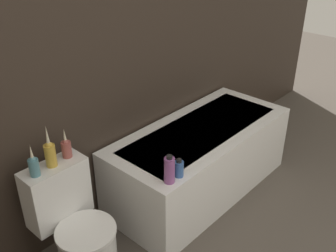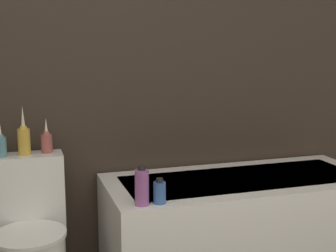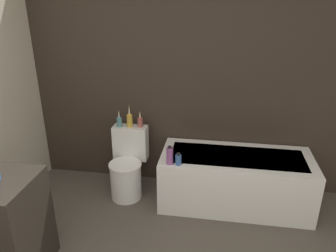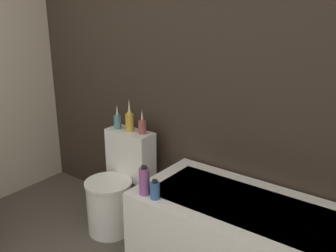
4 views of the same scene
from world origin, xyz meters
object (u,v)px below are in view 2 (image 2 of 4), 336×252
(shampoo_bottle_short, at_px, (160,192))
(shampoo_bottle_tall, at_px, (142,187))
(bathtub, at_px, (242,224))
(vase_gold, at_px, (1,144))
(vase_bronze, at_px, (47,141))
(vase_silver, at_px, (24,138))
(toilet, at_px, (30,243))

(shampoo_bottle_short, bearing_deg, shampoo_bottle_tall, 178.18)
(bathtub, distance_m, vase_gold, 1.43)
(vase_bronze, bearing_deg, bathtub, -10.09)
(bathtub, xyz_separation_m, vase_gold, (-1.32, 0.17, 0.54))
(vase_silver, xyz_separation_m, shampoo_bottle_tall, (0.53, -0.45, -0.18))
(toilet, bearing_deg, shampoo_bottle_short, -24.69)
(shampoo_bottle_tall, height_order, shampoo_bottle_short, shampoo_bottle_tall)
(vase_bronze, bearing_deg, shampoo_bottle_tall, -48.58)
(shampoo_bottle_short, bearing_deg, bathtub, 25.06)
(vase_bronze, distance_m, shampoo_bottle_short, 0.71)
(bathtub, relative_size, vase_silver, 6.02)
(bathtub, distance_m, vase_silver, 1.33)
(shampoo_bottle_tall, bearing_deg, toilet, 152.04)
(vase_silver, distance_m, shampoo_bottle_tall, 0.72)
(toilet, relative_size, vase_silver, 2.88)
(bathtub, height_order, shampoo_bottle_tall, shampoo_bottle_tall)
(vase_bronze, relative_size, shampoo_bottle_tall, 0.99)
(vase_gold, xyz_separation_m, shampoo_bottle_tall, (0.64, -0.44, -0.16))
(vase_silver, relative_size, shampoo_bottle_tall, 1.35)
(vase_silver, xyz_separation_m, shampoo_bottle_short, (0.61, -0.45, -0.22))
(toilet, xyz_separation_m, vase_bronze, (0.12, 0.18, 0.49))
(shampoo_bottle_tall, bearing_deg, vase_bronze, 131.42)
(vase_gold, height_order, shampoo_bottle_tall, vase_gold)
(shampoo_bottle_tall, relative_size, shampoo_bottle_short, 1.54)
(vase_gold, distance_m, shampoo_bottle_tall, 0.79)
(shampoo_bottle_tall, xyz_separation_m, shampoo_bottle_short, (0.09, -0.00, -0.03))
(shampoo_bottle_tall, distance_m, shampoo_bottle_short, 0.09)
(toilet, bearing_deg, shampoo_bottle_tall, -27.96)
(vase_silver, relative_size, shampoo_bottle_short, 2.08)
(vase_gold, xyz_separation_m, vase_silver, (0.12, 0.01, 0.02))
(toilet, xyz_separation_m, shampoo_bottle_short, (0.61, -0.28, 0.30))
(bathtub, height_order, toilet, toilet)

